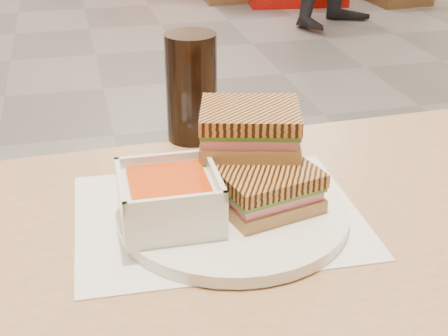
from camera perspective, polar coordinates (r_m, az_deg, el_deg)
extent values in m
cube|color=tan|center=(0.72, 1.17, -9.78)|extent=(1.22, 0.74, 0.03)
cube|color=white|center=(0.81, -0.55, -4.20)|extent=(0.36, 0.29, 0.00)
cylinder|color=white|center=(0.79, 0.78, -4.04)|extent=(0.28, 0.28, 0.02)
cube|color=white|center=(0.76, -4.84, -3.04)|extent=(0.12, 0.12, 0.05)
cube|color=red|center=(0.74, -4.92, -1.26)|extent=(0.09, 0.09, 0.01)
cube|color=white|center=(0.75, -0.81, -0.57)|extent=(0.01, 0.11, 0.01)
cube|color=white|center=(0.74, -9.12, -1.43)|extent=(0.01, 0.11, 0.01)
cube|color=white|center=(0.79, -5.51, 0.81)|extent=(0.11, 0.01, 0.01)
cube|color=white|center=(0.69, -4.27, -3.05)|extent=(0.11, 0.01, 0.01)
cube|color=#9B6E43|center=(0.79, 3.78, -2.88)|extent=(0.13, 0.12, 0.02)
cube|color=#DD7784|center=(0.78, 3.81, -1.97)|extent=(0.12, 0.11, 0.01)
cube|color=#386B23|center=(0.78, 3.83, -1.42)|extent=(0.13, 0.12, 0.01)
cube|color=#A36830|center=(0.77, 3.86, -0.68)|extent=(0.13, 0.12, 0.02)
cube|color=#9B6E43|center=(0.82, 2.27, 2.36)|extent=(0.15, 0.13, 0.02)
cube|color=#DD7784|center=(0.82, 2.29, 3.35)|extent=(0.14, 0.12, 0.01)
cube|color=#386B23|center=(0.81, 2.30, 3.95)|extent=(0.14, 0.13, 0.01)
cube|color=#A36830|center=(0.81, 2.32, 4.75)|extent=(0.15, 0.13, 0.02)
cylinder|color=black|center=(0.99, -2.89, 7.11)|extent=(0.08, 0.08, 0.17)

